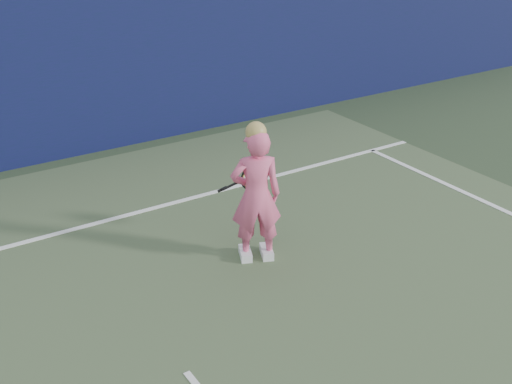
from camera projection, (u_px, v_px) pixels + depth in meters
backstop_wall at (5, 82)px, 9.09m from camera, size 24.00×0.40×2.50m
player at (256, 195)px, 6.84m from camera, size 0.65×0.55×1.59m
racket at (249, 179)px, 7.27m from camera, size 0.54×0.14×0.29m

